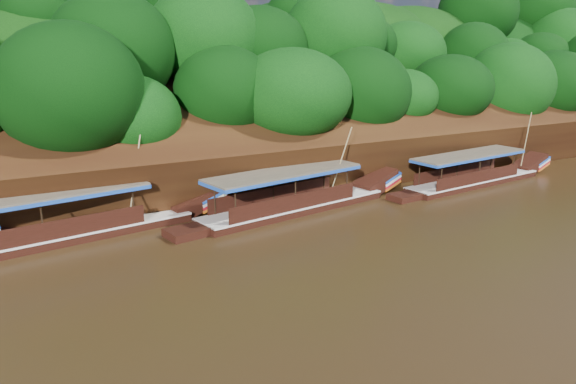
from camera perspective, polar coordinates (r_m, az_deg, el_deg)
name	(u,v)px	position (r m, az deg, el deg)	size (l,w,h in m)	color
ground	(390,243)	(29.99, 10.29, -5.11)	(160.00, 160.00, 0.00)	black
riverbank	(222,143)	(48.66, -6.69, 5.01)	(120.00, 30.06, 19.40)	black
boat_0	(481,176)	(44.26, 18.98, 1.54)	(14.97, 3.60, 5.55)	black
boat_1	(304,200)	(35.27, 1.66, -0.81)	(15.58, 4.75, 5.61)	black
boat_2	(74,227)	(32.17, -20.94, -3.35)	(17.42, 4.91, 5.95)	black
reeds	(255,194)	(35.80, -3.38, -0.15)	(49.34, 2.78, 2.06)	#36691A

